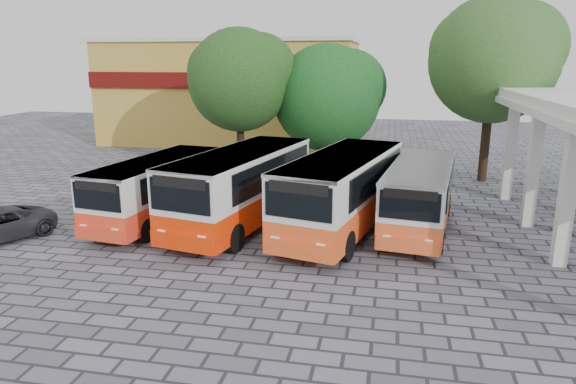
% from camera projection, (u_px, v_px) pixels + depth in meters
% --- Properties ---
extents(ground, '(90.00, 90.00, 0.00)m').
position_uv_depth(ground, '(320.00, 268.00, 17.13)').
color(ground, '#54535F').
rests_on(ground, ground).
extents(shophouse_block, '(20.40, 10.40, 8.30)m').
position_uv_depth(shophouse_block, '(233.00, 91.00, 42.84)').
color(shophouse_block, gold).
rests_on(shophouse_block, ground).
extents(bus_far_left, '(3.32, 7.73, 2.69)m').
position_uv_depth(bus_far_left, '(157.00, 186.00, 21.64)').
color(bus_far_left, '#F1391A').
rests_on(bus_far_left, ground).
extents(bus_centre_left, '(4.33, 9.10, 3.13)m').
position_uv_depth(bus_centre_left, '(241.00, 184.00, 20.97)').
color(bus_centre_left, '#F82B00').
rests_on(bus_centre_left, ground).
extents(bus_centre_right, '(4.59, 9.14, 3.13)m').
position_uv_depth(bus_centre_right, '(342.00, 188.00, 20.21)').
color(bus_centre_right, '#F0511B').
rests_on(bus_centre_right, ground).
extents(bus_far_right, '(3.31, 7.75, 2.70)m').
position_uv_depth(bus_far_right, '(420.00, 193.00, 20.52)').
color(bus_far_right, '#F05925').
rests_on(bus_far_right, ground).
extents(tree_left, '(6.33, 6.03, 8.57)m').
position_uv_depth(tree_left, '(241.00, 77.00, 29.99)').
color(tree_left, black).
rests_on(tree_left, ground).
extents(tree_middle, '(6.79, 6.47, 7.70)m').
position_uv_depth(tree_middle, '(328.00, 94.00, 31.04)').
color(tree_middle, '#3E2B17').
rests_on(tree_middle, ground).
extents(tree_right, '(7.20, 6.86, 10.15)m').
position_uv_depth(tree_right, '(495.00, 55.00, 27.64)').
color(tree_right, '#2F2013').
rests_on(tree_right, ground).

